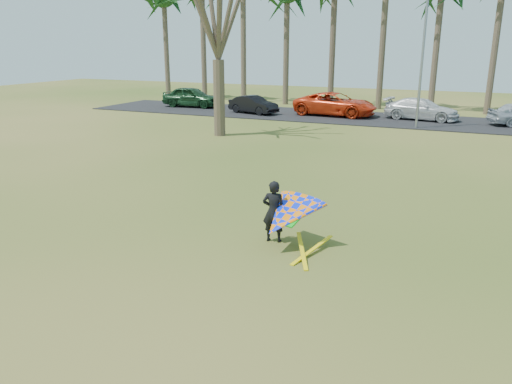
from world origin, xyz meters
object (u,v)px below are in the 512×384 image
at_px(car_2, 335,104).
at_px(kite_flyer, 285,215).
at_px(car_1, 253,105).
at_px(bare_tree_left, 217,7).
at_px(streetlight, 426,54).
at_px(car_3, 422,109).
at_px(car_0, 192,97).

xyz_separation_m(car_2, kite_flyer, (5.24, -24.15, -0.03)).
bearing_deg(car_1, bare_tree_left, -151.10).
height_order(bare_tree_left, kite_flyer, bare_tree_left).
bearing_deg(kite_flyer, streetlight, 87.31).
relative_size(car_2, car_3, 1.20).
relative_size(car_1, car_3, 0.80).
bearing_deg(streetlight, car_1, 170.60).
bearing_deg(car_2, car_3, -81.70).
xyz_separation_m(streetlight, car_3, (-0.29, 3.68, -3.69)).
distance_m(bare_tree_left, car_2, 12.59).
bearing_deg(kite_flyer, bare_tree_left, 123.57).
height_order(car_1, kite_flyer, kite_flyer).
xyz_separation_m(car_0, car_1, (6.26, -1.62, -0.17)).
bearing_deg(car_1, car_2, -60.53).
height_order(streetlight, car_1, streetlight).
xyz_separation_m(car_0, kite_flyer, (17.37, -24.45, -0.03)).
distance_m(car_1, car_3, 11.92).
bearing_deg(bare_tree_left, car_1, 102.08).
distance_m(bare_tree_left, car_1, 11.10).
bearing_deg(streetlight, kite_flyer, -92.69).
relative_size(streetlight, car_2, 1.36).
bearing_deg(car_1, kite_flyer, -137.24).
distance_m(bare_tree_left, car_3, 15.79).
bearing_deg(car_1, car_0, 92.30).
height_order(car_0, car_2, car_2).
bearing_deg(car_0, car_3, -92.67).
xyz_separation_m(car_1, kite_flyer, (11.11, -22.83, 0.14)).
xyz_separation_m(streetlight, car_1, (-12.09, 2.00, -3.76)).
distance_m(streetlight, car_0, 19.04).
xyz_separation_m(car_0, car_3, (18.06, 0.06, -0.10)).
bearing_deg(car_2, car_0, 93.38).
height_order(car_1, car_3, car_3).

